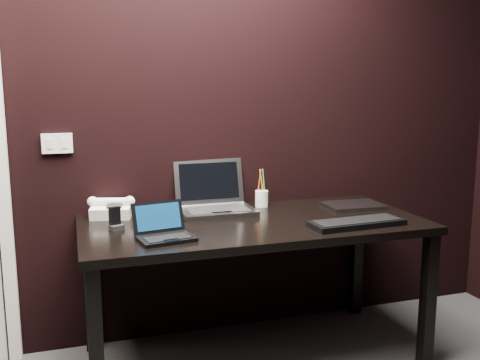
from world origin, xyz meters
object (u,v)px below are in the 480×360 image
object	(u,v)px
pen_cup	(262,198)
desk	(253,236)
silver_laptop	(215,202)
ext_keyboard	(357,223)
desk_phone	(112,209)
closed_laptop	(353,206)
mobile_phone	(115,221)
netbook	(164,232)

from	to	relation	value
pen_cup	desk	bearing A→B (deg)	-117.17
silver_laptop	ext_keyboard	bearing A→B (deg)	-40.49
silver_laptop	desk_phone	bearing A→B (deg)	174.87
ext_keyboard	closed_laptop	distance (m)	0.40
closed_laptop	pen_cup	size ratio (longest dim) A/B	1.49
mobile_phone	netbook	bearing A→B (deg)	-50.20
ext_keyboard	netbook	bearing A→B (deg)	176.39
desk_phone	mobile_phone	world-z (taller)	desk_phone
desk_phone	pen_cup	bearing A→B (deg)	-0.64
silver_laptop	desk_phone	size ratio (longest dim) A/B	1.56
mobile_phone	pen_cup	xyz separation A→B (m)	(0.82, 0.24, 0.01)
ext_keyboard	pen_cup	distance (m)	0.61
desk	closed_laptop	world-z (taller)	closed_laptop
netbook	ext_keyboard	distance (m)	0.93
netbook	desk_phone	xyz separation A→B (m)	(-0.19, 0.48, 0.01)
silver_laptop	closed_laptop	size ratio (longest dim) A/B	1.22
netbook	desk_phone	bearing A→B (deg)	111.28
netbook	closed_laptop	world-z (taller)	netbook
closed_laptop	netbook	bearing A→B (deg)	-164.91
desk_phone	mobile_phone	distance (m)	0.25
mobile_phone	silver_laptop	bearing A→B (deg)	20.82
netbook	desk_phone	size ratio (longest dim) A/B	1.08
netbook	closed_laptop	distance (m)	1.15
desk_phone	pen_cup	distance (m)	0.82
netbook	desk	bearing A→B (deg)	21.09
closed_laptop	pen_cup	xyz separation A→B (m)	(-0.48, 0.17, 0.04)
closed_laptop	ext_keyboard	bearing A→B (deg)	-117.18
silver_laptop	pen_cup	distance (m)	0.28
desk	desk_phone	xyz separation A→B (m)	(-0.67, 0.30, 0.12)
desk	mobile_phone	bearing A→B (deg)	176.33
desk	closed_laptop	size ratio (longest dim) A/B	5.36
silver_laptop	ext_keyboard	xyz separation A→B (m)	(0.58, -0.49, -0.04)
ext_keyboard	closed_laptop	size ratio (longest dim) A/B	1.51
netbook	ext_keyboard	bearing A→B (deg)	-3.61
ext_keyboard	desk	bearing A→B (deg)	151.12
netbook	pen_cup	bearing A→B (deg)	36.93
ext_keyboard	mobile_phone	world-z (taller)	mobile_phone
silver_laptop	mobile_phone	xyz separation A→B (m)	(-0.54, -0.21, -0.01)
netbook	pen_cup	world-z (taller)	pen_cup
ext_keyboard	closed_laptop	xyz separation A→B (m)	(0.18, 0.36, -0.00)
silver_laptop	desk	bearing A→B (deg)	-61.66
desk	desk_phone	distance (m)	0.74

